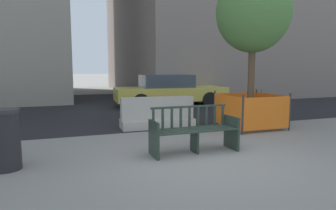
{
  "coord_description": "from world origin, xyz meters",
  "views": [
    {
      "loc": [
        -2.4,
        -4.59,
        1.6
      ],
      "look_at": [
        -0.01,
        2.02,
        0.75
      ],
      "focal_mm": 32.0,
      "sensor_mm": 36.0,
      "label": 1
    }
  ],
  "objects_px": {
    "street_tree": "(253,12)",
    "car_taxi_near": "(169,91)",
    "street_bench": "(194,132)",
    "jersey_barrier_centre": "(157,115)",
    "trash_bin": "(5,139)",
    "delivery_truck": "(290,67)",
    "construction_fence": "(250,110)"
  },
  "relations": [
    {
      "from": "car_taxi_near",
      "to": "street_tree",
      "type": "bearing_deg",
      "value": -85.27
    },
    {
      "from": "jersey_barrier_centre",
      "to": "delivery_truck",
      "type": "xyz_separation_m",
      "value": [
        10.08,
        6.28,
        1.35
      ]
    },
    {
      "from": "construction_fence",
      "to": "delivery_truck",
      "type": "distance_m",
      "value": 10.58
    },
    {
      "from": "car_taxi_near",
      "to": "trash_bin",
      "type": "bearing_deg",
      "value": -127.58
    },
    {
      "from": "trash_bin",
      "to": "jersey_barrier_centre",
      "type": "bearing_deg",
      "value": 36.79
    },
    {
      "from": "delivery_truck",
      "to": "trash_bin",
      "type": "height_order",
      "value": "delivery_truck"
    },
    {
      "from": "jersey_barrier_centre",
      "to": "trash_bin",
      "type": "xyz_separation_m",
      "value": [
        -3.33,
        -2.49,
        0.15
      ]
    },
    {
      "from": "car_taxi_near",
      "to": "street_bench",
      "type": "bearing_deg",
      "value": -106.35
    },
    {
      "from": "trash_bin",
      "to": "street_tree",
      "type": "bearing_deg",
      "value": 15.85
    },
    {
      "from": "jersey_barrier_centre",
      "to": "construction_fence",
      "type": "bearing_deg",
      "value": -20.14
    },
    {
      "from": "street_tree",
      "to": "construction_fence",
      "type": "height_order",
      "value": "street_tree"
    },
    {
      "from": "jersey_barrier_centre",
      "to": "car_taxi_near",
      "type": "bearing_deg",
      "value": 65.99
    },
    {
      "from": "construction_fence",
      "to": "delivery_truck",
      "type": "relative_size",
      "value": 0.21
    },
    {
      "from": "construction_fence",
      "to": "trash_bin",
      "type": "bearing_deg",
      "value": -164.15
    },
    {
      "from": "street_bench",
      "to": "trash_bin",
      "type": "height_order",
      "value": "trash_bin"
    },
    {
      "from": "car_taxi_near",
      "to": "delivery_truck",
      "type": "relative_size",
      "value": 0.7
    },
    {
      "from": "jersey_barrier_centre",
      "to": "car_taxi_near",
      "type": "distance_m",
      "value": 4.79
    },
    {
      "from": "street_bench",
      "to": "trash_bin",
      "type": "bearing_deg",
      "value": 178.35
    },
    {
      "from": "street_tree",
      "to": "trash_bin",
      "type": "height_order",
      "value": "street_tree"
    },
    {
      "from": "jersey_barrier_centre",
      "to": "street_tree",
      "type": "distance_m",
      "value": 3.73
    },
    {
      "from": "street_bench",
      "to": "car_taxi_near",
      "type": "bearing_deg",
      "value": 73.65
    },
    {
      "from": "jersey_barrier_centre",
      "to": "trash_bin",
      "type": "bearing_deg",
      "value": -143.21
    },
    {
      "from": "jersey_barrier_centre",
      "to": "delivery_truck",
      "type": "height_order",
      "value": "delivery_truck"
    },
    {
      "from": "street_bench",
      "to": "delivery_truck",
      "type": "xyz_separation_m",
      "value": [
        10.18,
        8.87,
        1.29
      ]
    },
    {
      "from": "street_bench",
      "to": "street_tree",
      "type": "xyz_separation_m",
      "value": [
        2.47,
        1.71,
        2.68
      ]
    },
    {
      "from": "street_bench",
      "to": "street_tree",
      "type": "relative_size",
      "value": 0.41
    },
    {
      "from": "street_tree",
      "to": "car_taxi_near",
      "type": "height_order",
      "value": "street_tree"
    },
    {
      "from": "street_tree",
      "to": "jersey_barrier_centre",
      "type": "bearing_deg",
      "value": 159.86
    },
    {
      "from": "street_tree",
      "to": "car_taxi_near",
      "type": "distance_m",
      "value": 5.78
    },
    {
      "from": "jersey_barrier_centre",
      "to": "car_taxi_near",
      "type": "relative_size",
      "value": 0.42
    },
    {
      "from": "street_bench",
      "to": "trash_bin",
      "type": "xyz_separation_m",
      "value": [
        -3.24,
        0.09,
        0.09
      ]
    },
    {
      "from": "street_bench",
      "to": "car_taxi_near",
      "type": "relative_size",
      "value": 0.35
    }
  ]
}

